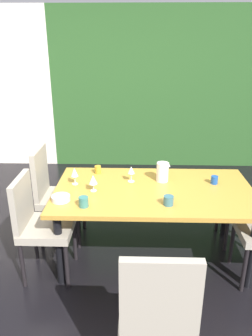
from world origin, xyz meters
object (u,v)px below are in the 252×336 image
at_px(chair_head_near, 157,314).
at_px(serving_bowl_left, 61,198).
at_px(wine_glass_near_shelf, 93,180).
at_px(cup_south, 98,170).
at_px(wine_glass_right, 131,171).
at_px(cup_corner, 214,180).
at_px(dining_table, 154,196).
at_px(chair_left_far, 53,190).
at_px(wine_glass_center, 75,173).
at_px(chair_left_near, 38,221).
at_px(pitcher_near_window, 163,172).
at_px(cup_rear, 168,201).
at_px(cup_west, 84,202).

height_order(chair_head_near, serving_bowl_left, chair_head_near).
distance_m(wine_glass_near_shelf, cup_south, 0.42).
height_order(wine_glass_right, cup_corner, wine_glass_right).
xyz_separation_m(dining_table, chair_left_far, (-1.02, 0.29, -0.09)).
distance_m(cup_south, cup_corner, 1.16).
xyz_separation_m(dining_table, wine_glass_near_shelf, (-0.55, -0.05, 0.18)).
distance_m(wine_glass_center, wine_glass_right, 0.54).
height_order(chair_left_near, wine_glass_right, chair_left_near).
bearing_deg(chair_head_near, chair_left_near, 133.38).
height_order(chair_left_near, cup_south, chair_left_near).
xyz_separation_m(wine_glass_near_shelf, pitcher_near_window, (0.64, 0.24, -0.01)).
relative_size(cup_rear, pitcher_near_window, 0.44).
height_order(wine_glass_center, serving_bowl_left, wine_glass_center).
relative_size(chair_left_near, wine_glass_right, 6.12).
bearing_deg(chair_left_far, cup_south, 99.83).
relative_size(chair_head_near, cup_rear, 12.26).
height_order(wine_glass_near_shelf, serving_bowl_left, wine_glass_near_shelf).
bearing_deg(cup_corner, serving_bowl_left, -164.11).
distance_m(dining_table, chair_head_near, 1.32).
bearing_deg(cup_rear, wine_glass_right, 123.88).
bearing_deg(chair_left_far, chair_head_near, 31.37).
height_order(dining_table, chair_head_near, chair_head_near).
xyz_separation_m(wine_glass_right, cup_west, (-0.38, -0.52, -0.07)).
bearing_deg(pitcher_near_window, wine_glass_right, -175.71).
distance_m(cup_west, cup_corner, 1.28).
bearing_deg(cup_west, pitcher_near_window, 38.62).
distance_m(chair_head_near, wine_glass_near_shelf, 1.39).
bearing_deg(wine_glass_right, wine_glass_near_shelf, -147.00).
distance_m(serving_bowl_left, cup_west, 0.24).
relative_size(serving_bowl_left, cup_west, 1.83).
distance_m(chair_left_near, cup_corner, 1.66).
relative_size(dining_table, chair_head_near, 1.78).
height_order(chair_head_near, wine_glass_right, chair_head_near).
bearing_deg(chair_left_far, cup_rear, 62.25).
xyz_separation_m(chair_left_far, cup_west, (0.42, -0.64, 0.21)).
distance_m(wine_glass_right, wine_glass_near_shelf, 0.40).
relative_size(serving_bowl_left, pitcher_near_window, 0.84).
bearing_deg(wine_glass_center, chair_head_near, -63.41).
distance_m(chair_left_near, chair_left_far, 0.58).
height_order(dining_table, wine_glass_near_shelf, wine_glass_near_shelf).
xyz_separation_m(chair_head_near, cup_south, (-0.52, 1.69, 0.20)).
relative_size(chair_left_near, chair_head_near, 0.92).
distance_m(wine_glass_center, pitcher_near_window, 0.84).
height_order(dining_table, cup_corner, cup_corner).
xyz_separation_m(wine_glass_near_shelf, cup_south, (-0.01, 0.42, -0.07)).
relative_size(dining_table, cup_south, 22.79).
distance_m(chair_head_near, cup_rear, 1.04).
distance_m(chair_left_far, wine_glass_center, 0.44).
relative_size(cup_west, pitcher_near_window, 0.46).
relative_size(cup_rear, cup_south, 1.04).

